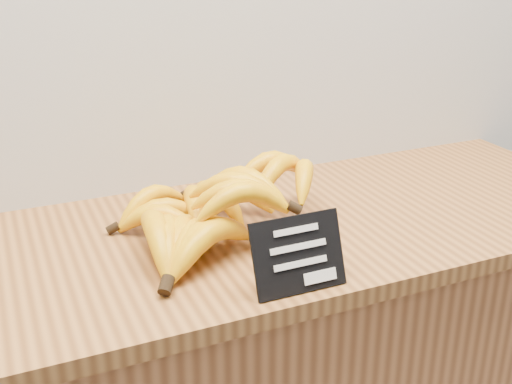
# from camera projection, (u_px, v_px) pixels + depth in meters

# --- Properties ---
(counter_top) EXTENTS (1.53, 0.54, 0.03)m
(counter_top) POSITION_uv_depth(u_px,v_px,m) (245.00, 235.00, 1.17)
(counter_top) COLOR #99622F
(counter_top) RESTS_ON counter
(chalkboard_sign) EXTENTS (0.15, 0.05, 0.11)m
(chalkboard_sign) POSITION_uv_depth(u_px,v_px,m) (299.00, 254.00, 0.95)
(chalkboard_sign) COLOR black
(chalkboard_sign) RESTS_ON counter_top
(banana_pile) EXTENTS (0.47, 0.35, 0.12)m
(banana_pile) POSITION_uv_depth(u_px,v_px,m) (215.00, 206.00, 1.13)
(banana_pile) COLOR #EEB009
(banana_pile) RESTS_ON counter_top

